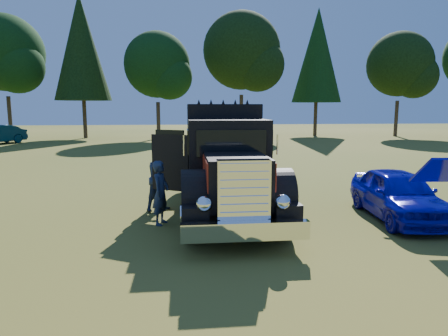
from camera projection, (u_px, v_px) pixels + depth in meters
ground at (259, 232)px, 9.42m from camera, size 120.00×120.00×0.00m
treeline at (172, 52)px, 34.96m from camera, size 72.10×24.04×13.84m
diamond_t_truck at (226, 168)px, 10.84m from camera, size 3.26×7.16×3.00m
hotrod_coupe at (399, 194)px, 10.45m from camera, size 1.89×4.20×1.89m
spectator_near at (161, 193)px, 9.93m from camera, size 0.56×0.68×1.61m
spectator_far at (161, 178)px, 11.26m from camera, size 1.15×1.10×1.86m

